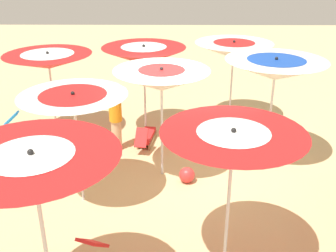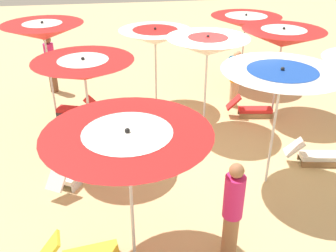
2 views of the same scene
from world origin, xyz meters
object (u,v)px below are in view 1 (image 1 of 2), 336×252
lounger_0 (239,127)px  lounger_1 (146,137)px  beach_umbrella_3 (74,105)px  beachgoer_1 (116,117)px  beach_umbrella_6 (48,61)px  beach_ball (187,175)px  beach_umbrella_8 (234,50)px  beach_umbrella_7 (144,55)px  beach_umbrella_1 (233,146)px  beach_umbrella_4 (162,80)px  lounger_5 (33,126)px  beach_umbrella_0 (33,170)px  beach_umbrella_5 (275,69)px

lounger_0 → lounger_1: (2.40, 0.59, 0.00)m
beach_umbrella_3 → beachgoer_1: size_ratio=1.38×
beach_umbrella_6 → beach_ball: beach_umbrella_6 is taller
beach_umbrella_8 → lounger_1: bearing=33.5°
beach_umbrella_6 → beach_umbrella_3: bearing=113.5°
beach_umbrella_7 → beach_umbrella_3: bearing=71.2°
beach_umbrella_7 → beach_umbrella_8: bearing=-159.0°
beach_umbrella_1 → beach_umbrella_3: beach_umbrella_1 is taller
beach_umbrella_7 → beach_umbrella_8: (-2.31, -0.89, -0.08)m
beach_umbrella_3 → lounger_0: size_ratio=1.70×
beach_umbrella_3 → beach_umbrella_7: beach_umbrella_7 is taller
beach_umbrella_4 → beach_ball: (-0.53, 0.33, -1.97)m
beach_umbrella_6 → beach_ball: bearing=145.8°
beach_umbrella_3 → beach_umbrella_1: bearing=145.6°
beach_umbrella_1 → lounger_5: (4.48, -4.81, -1.89)m
lounger_5 → beach_umbrella_3: bearing=-63.2°
beach_umbrella_0 → beach_umbrella_4: size_ratio=1.06×
beach_ball → beachgoer_1: bearing=-41.8°
beach_umbrella_1 → beach_umbrella_5: (-1.37, -3.45, 0.06)m
beach_umbrella_6 → beachgoer_1: size_ratio=1.37×
beach_umbrella_4 → lounger_5: (3.45, -2.06, -1.93)m
beach_umbrella_4 → beach_umbrella_7: beach_umbrella_4 is taller
lounger_0 → beach_umbrella_0: bearing=160.8°
lounger_0 → beach_umbrella_3: bearing=141.3°
beach_umbrella_1 → lounger_0: size_ratio=1.78×
beach_ball → beach_umbrella_5: bearing=-151.2°
beach_umbrella_4 → beach_umbrella_8: 3.46m
lounger_0 → beachgoer_1: (3.09, 0.88, 0.65)m
beach_umbrella_3 → lounger_1: beach_umbrella_3 is taller
beach_umbrella_7 → lounger_0: beach_umbrella_7 is taller
beach_umbrella_0 → beach_umbrella_8: beach_umbrella_0 is taller
beach_umbrella_4 → beachgoer_1: size_ratio=1.47×
beach_umbrella_3 → lounger_5: bearing=-57.8°
beach_umbrella_7 → lounger_5: beach_umbrella_7 is taller
beach_umbrella_1 → beachgoer_1: bearing=-61.2°
beach_umbrella_0 → beach_umbrella_4: (-1.32, -3.77, -0.16)m
beach_umbrella_6 → beach_umbrella_7: 2.32m
beach_umbrella_7 → lounger_0: 3.10m
beach_umbrella_6 → beach_umbrella_5: bearing=166.7°
beach_umbrella_6 → beach_ball: (-3.32, 2.25, -1.83)m
lounger_0 → lounger_5: 5.42m
beach_umbrella_7 → lounger_0: bearing=179.5°
beach_ball → beach_umbrella_7: bearing=-67.0°
beach_umbrella_1 → beach_umbrella_7: beach_umbrella_7 is taller
beach_umbrella_7 → lounger_5: bearing=-0.2°
beachgoer_1 → lounger_0: bearing=133.9°
lounger_0 → beachgoer_1: beachgoer_1 is taller
beach_umbrella_5 → beach_ball: size_ratio=7.28×
beach_umbrella_8 → beach_umbrella_0: bearing=64.9°
beach_umbrella_6 → beach_umbrella_8: beach_umbrella_8 is taller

